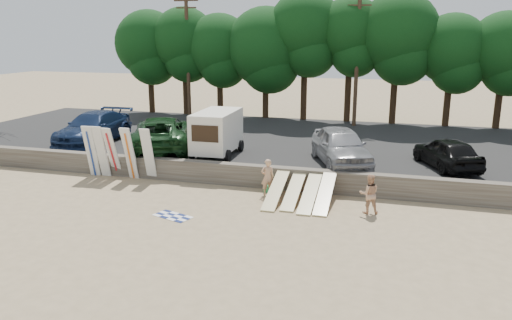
{
  "coord_description": "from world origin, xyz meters",
  "views": [
    {
      "loc": [
        4.74,
        -17.84,
        6.77
      ],
      "look_at": [
        -1.19,
        3.0,
        1.24
      ],
      "focal_mm": 35.0,
      "sensor_mm": 36.0,
      "label": 1
    }
  ],
  "objects_px": {
    "box_trailer": "(217,131)",
    "beachgoer_a": "(268,177)",
    "car_1": "(162,133)",
    "car_3": "(447,153)",
    "car_2": "(341,146)",
    "cooler": "(269,189)",
    "car_0": "(93,128)",
    "beachgoer_b": "(369,194)"
  },
  "relations": [
    {
      "from": "car_0",
      "to": "car_3",
      "type": "xyz_separation_m",
      "value": [
        18.92,
        -0.41,
        -0.12
      ]
    },
    {
      "from": "car_1",
      "to": "beachgoer_a",
      "type": "distance_m",
      "value": 7.97
    },
    {
      "from": "car_0",
      "to": "car_1",
      "type": "relative_size",
      "value": 0.92
    },
    {
      "from": "box_trailer",
      "to": "beachgoer_a",
      "type": "relative_size",
      "value": 2.29
    },
    {
      "from": "car_0",
      "to": "beachgoer_b",
      "type": "distance_m",
      "value": 16.73
    },
    {
      "from": "car_2",
      "to": "beachgoer_a",
      "type": "distance_m",
      "value": 4.46
    },
    {
      "from": "box_trailer",
      "to": "car_1",
      "type": "height_order",
      "value": "box_trailer"
    },
    {
      "from": "beachgoer_b",
      "to": "cooler",
      "type": "distance_m",
      "value": 4.65
    },
    {
      "from": "car_0",
      "to": "car_2",
      "type": "bearing_deg",
      "value": -5.67
    },
    {
      "from": "car_1",
      "to": "cooler",
      "type": "relative_size",
      "value": 16.71
    },
    {
      "from": "car_1",
      "to": "beachgoer_a",
      "type": "xyz_separation_m",
      "value": [
        6.88,
        -3.95,
        -0.79
      ]
    },
    {
      "from": "car_3",
      "to": "beachgoer_b",
      "type": "distance_m",
      "value": 6.11
    },
    {
      "from": "box_trailer",
      "to": "cooler",
      "type": "distance_m",
      "value": 5.05
    },
    {
      "from": "box_trailer",
      "to": "car_0",
      "type": "xyz_separation_m",
      "value": [
        -7.85,
        0.99,
        -0.42
      ]
    },
    {
      "from": "car_2",
      "to": "car_0",
      "type": "bearing_deg",
      "value": 154.24
    },
    {
      "from": "car_3",
      "to": "car_0",
      "type": "bearing_deg",
      "value": -24.3
    },
    {
      "from": "car_0",
      "to": "cooler",
      "type": "height_order",
      "value": "car_0"
    },
    {
      "from": "car_1",
      "to": "car_2",
      "type": "xyz_separation_m",
      "value": [
        9.57,
        -0.47,
        -0.01
      ]
    },
    {
      "from": "box_trailer",
      "to": "car_0",
      "type": "distance_m",
      "value": 7.93
    },
    {
      "from": "car_2",
      "to": "car_3",
      "type": "xyz_separation_m",
      "value": [
        4.81,
        0.61,
        -0.15
      ]
    },
    {
      "from": "car_0",
      "to": "cooler",
      "type": "distance_m",
      "value": 12.19
    },
    {
      "from": "car_1",
      "to": "car_3",
      "type": "relative_size",
      "value": 1.49
    },
    {
      "from": "car_2",
      "to": "beachgoer_b",
      "type": "xyz_separation_m",
      "value": [
        1.64,
        -4.57,
        -0.8
      ]
    },
    {
      "from": "car_2",
      "to": "cooler",
      "type": "xyz_separation_m",
      "value": [
        -2.73,
        -3.09,
        -1.42
      ]
    },
    {
      "from": "car_1",
      "to": "car_3",
      "type": "height_order",
      "value": "car_1"
    },
    {
      "from": "car_0",
      "to": "beachgoer_b",
      "type": "relative_size",
      "value": 3.76
    },
    {
      "from": "car_1",
      "to": "beachgoer_a",
      "type": "height_order",
      "value": "car_1"
    },
    {
      "from": "car_3",
      "to": "beachgoer_a",
      "type": "xyz_separation_m",
      "value": [
        -7.5,
        -4.08,
        -0.63
      ]
    },
    {
      "from": "cooler",
      "to": "car_2",
      "type": "bearing_deg",
      "value": 69.06
    },
    {
      "from": "box_trailer",
      "to": "beachgoer_b",
      "type": "distance_m",
      "value": 9.22
    },
    {
      "from": "box_trailer",
      "to": "car_2",
      "type": "height_order",
      "value": "box_trailer"
    },
    {
      "from": "cooler",
      "to": "car_1",
      "type": "bearing_deg",
      "value": 172.94
    },
    {
      "from": "beachgoer_a",
      "to": "cooler",
      "type": "bearing_deg",
      "value": -112.25
    },
    {
      "from": "car_2",
      "to": "beachgoer_a",
      "type": "bearing_deg",
      "value": -149.36
    },
    {
      "from": "car_1",
      "to": "car_2",
      "type": "distance_m",
      "value": 9.58
    },
    {
      "from": "car_0",
      "to": "beachgoer_a",
      "type": "bearing_deg",
      "value": -23.01
    },
    {
      "from": "car_0",
      "to": "car_2",
      "type": "height_order",
      "value": "car_2"
    },
    {
      "from": "box_trailer",
      "to": "cooler",
      "type": "relative_size",
      "value": 9.53
    },
    {
      "from": "box_trailer",
      "to": "car_1",
      "type": "bearing_deg",
      "value": 170.66
    },
    {
      "from": "car_0",
      "to": "car_2",
      "type": "distance_m",
      "value": 14.15
    },
    {
      "from": "beachgoer_b",
      "to": "car_3",
      "type": "bearing_deg",
      "value": -134.87
    },
    {
      "from": "car_0",
      "to": "car_3",
      "type": "bearing_deg",
      "value": -2.79
    }
  ]
}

